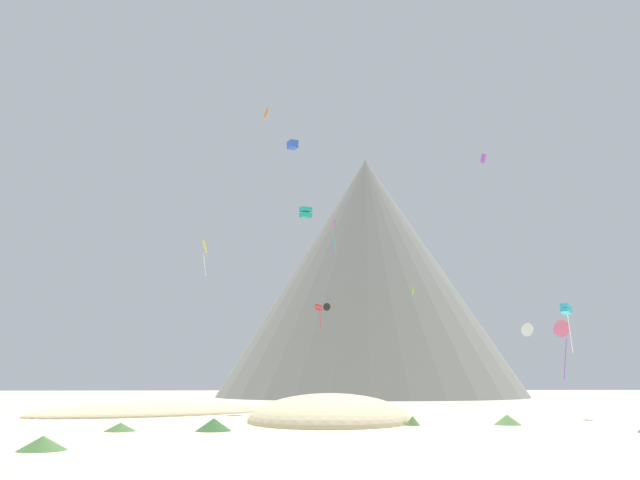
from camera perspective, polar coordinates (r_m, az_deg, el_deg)
ground_plane at (r=31.74m, az=12.90°, el=-18.35°), size 400.00×400.00×0.00m
dune_foreground_left at (r=58.25m, az=-15.58°, el=-15.94°), size 25.93×23.53×2.09m
dune_foreground_right at (r=45.32m, az=0.99°, el=-17.19°), size 14.48×18.92×3.99m
bush_low_patch at (r=37.80m, az=-18.83°, el=-16.81°), size 1.99×1.99×0.49m
bush_near_left at (r=43.16m, az=17.74°, el=-16.29°), size 2.35×2.35×0.67m
bush_scatter_east at (r=36.61m, az=-10.28°, el=-17.23°), size 2.61×2.61×0.73m
bush_ridge_crest at (r=41.07m, az=8.99°, el=-16.95°), size 1.23×1.23×0.63m
bush_far_right at (r=28.39m, az=-25.35°, el=-17.41°), size 2.18×2.18×0.59m
rock_massif at (r=126.32m, az=4.31°, el=-4.12°), size 82.16×82.16×51.40m
kite_lime_mid at (r=92.78m, az=9.03°, el=-4.98°), size 0.84×1.98×1.95m
kite_rainbow_low at (r=66.25m, az=22.48°, el=-8.06°), size 1.42×1.68×5.99m
kite_red_low at (r=85.48m, az=-0.13°, el=-6.61°), size 1.11×1.08×3.42m
kite_white_low at (r=59.86m, az=19.55°, el=-8.24°), size 1.03×1.27×1.31m
kite_violet_mid at (r=61.02m, az=15.58°, el=7.66°), size 0.67×0.48×0.89m
kite_orange_high at (r=75.23m, az=-5.25°, el=12.18°), size 0.72×0.72×1.51m
kite_blue_high at (r=74.75m, az=-2.69°, el=9.23°), size 1.49×1.47×1.09m
kite_cyan_low at (r=55.53m, az=22.81°, el=-6.33°), size 1.07×1.06×4.25m
kite_black_mid at (r=90.31m, az=0.64°, el=-6.51°), size 1.27×0.72×1.21m
kite_yellow_mid at (r=67.93m, az=-11.13°, el=-0.97°), size 0.67×0.96×4.07m
kite_teal_mid at (r=75.44m, az=-1.40°, el=2.70°), size 1.70×1.74×1.51m
kite_magenta_mid at (r=70.49m, az=1.43°, el=0.95°), size 0.38×0.66×4.20m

